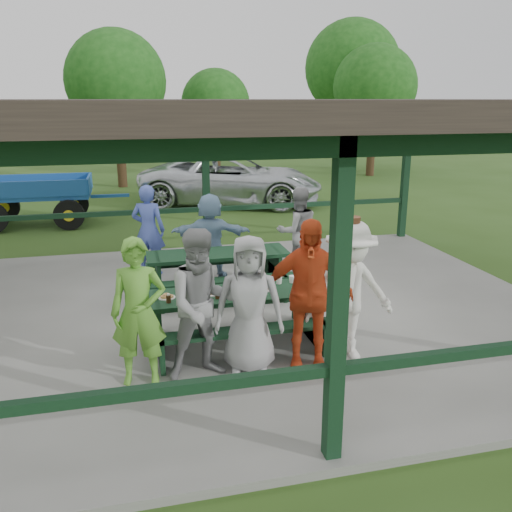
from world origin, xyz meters
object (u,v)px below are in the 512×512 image
object	(u,v)px
contestant_green	(139,313)
pickup_truck	(232,180)
picnic_table_near	(236,312)
spectator_grey	(298,231)
spectator_lblue	(210,236)
spectator_blue	(149,230)
contestant_grey_left	(203,305)
contestant_white_fedora	(349,291)
picnic_table_far	(218,268)
contestant_red	(308,295)
farm_trailer	(35,200)
contestant_grey_mid	(249,305)

from	to	relation	value
contestant_green	pickup_truck	xyz separation A→B (m)	(3.36, 11.35, -0.17)
picnic_table_near	spectator_grey	distance (m)	3.30
spectator_lblue	spectator_blue	xyz separation A→B (m)	(-1.10, 0.49, 0.06)
spectator_grey	pickup_truck	xyz separation A→B (m)	(0.29, 7.83, -0.13)
contestant_grey_left	pickup_truck	bearing A→B (deg)	70.66
contestant_white_fedora	spectator_blue	bearing A→B (deg)	118.65
picnic_table_far	contestant_red	bearing A→B (deg)	-77.55
contestant_grey_left	contestant_white_fedora	bearing A→B (deg)	-5.78
picnic_table_near	contestant_grey_left	distance (m)	1.05
spectator_blue	spectator_grey	size ratio (longest dim) A/B	1.03
spectator_lblue	spectator_grey	size ratio (longest dim) A/B	0.96
spectator_grey	pickup_truck	bearing A→B (deg)	-95.39
contestant_green	farm_trailer	world-z (taller)	contestant_green
contestant_white_fedora	contestant_green	bearing A→B (deg)	-179.64
spectator_grey	contestant_white_fedora	bearing A→B (deg)	79.26
contestant_grey_left	farm_trailer	distance (m)	10.16
contestant_grey_left	contestant_red	size ratio (longest dim) A/B	0.96
contestant_white_fedora	farm_trailer	xyz separation A→B (m)	(-5.06, 9.62, -0.31)
contestant_grey_mid	farm_trailer	bearing A→B (deg)	123.52
spectator_lblue	picnic_table_far	bearing A→B (deg)	100.32
spectator_lblue	spectator_grey	bearing A→B (deg)	-174.48
contestant_grey_mid	spectator_grey	distance (m)	3.94
picnic_table_far	pickup_truck	bearing A→B (deg)	77.16
picnic_table_near	pickup_truck	distance (m)	10.79
contestant_red	farm_trailer	bearing A→B (deg)	131.22
spectator_blue	spectator_grey	distance (m)	2.82
contestant_grey_mid	spectator_lblue	distance (m)	3.72
spectator_lblue	spectator_blue	world-z (taller)	spectator_blue
contestant_grey_left	spectator_blue	world-z (taller)	contestant_grey_left
contestant_grey_mid	pickup_truck	xyz separation A→B (m)	(2.05, 11.35, -0.15)
contestant_grey_left	spectator_grey	size ratio (longest dim) A/B	1.09
contestant_green	spectator_lblue	bearing A→B (deg)	78.42
picnic_table_near	contestant_grey_mid	size ratio (longest dim) A/B	1.43
contestant_grey_mid	pickup_truck	world-z (taller)	contestant_grey_mid
contestant_white_fedora	spectator_blue	xyz separation A→B (m)	(-2.28, 4.20, -0.05)
contestant_green	contestant_white_fedora	xyz separation A→B (m)	(2.60, 0.01, 0.03)
contestant_white_fedora	farm_trailer	size ratio (longest dim) A/B	0.46
contestant_grey_mid	contestant_white_fedora	bearing A→B (deg)	12.76
contestant_red	contestant_white_fedora	bearing A→B (deg)	24.31
contestant_red	farm_trailer	world-z (taller)	contestant_red
contestant_grey_mid	spectator_lblue	world-z (taller)	contestant_grey_mid
contestant_green	contestant_grey_mid	size ratio (longest dim) A/B	1.03
picnic_table_far	contestant_grey_left	size ratio (longest dim) A/B	1.30
contestant_red	contestant_white_fedora	size ratio (longest dim) A/B	1.01
contestant_grey_mid	spectator_grey	bearing A→B (deg)	75.67
contestant_grey_mid	contestant_green	bearing A→B (deg)	-168.05
picnic_table_far	pickup_truck	xyz separation A→B (m)	(1.96, 8.59, 0.24)
contestant_green	contestant_grey_left	distance (m)	0.75
picnic_table_near	spectator_grey	world-z (taller)	spectator_grey
picnic_table_far	contestant_red	xyz separation A→B (m)	(0.62, -2.83, 0.48)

